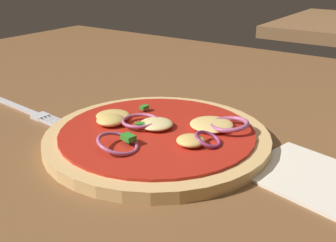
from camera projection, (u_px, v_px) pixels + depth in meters
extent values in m
cube|color=brown|center=(145.00, 153.00, 0.49)|extent=(1.35, 1.08, 0.04)
cylinder|color=tan|center=(158.00, 138.00, 0.47)|extent=(0.25, 0.25, 0.01)
cylinder|color=red|center=(158.00, 131.00, 0.46)|extent=(0.22, 0.22, 0.00)
ellipsoid|color=#E5BC60|center=(111.00, 120.00, 0.48)|extent=(0.03, 0.03, 0.01)
ellipsoid|color=#E5BC60|center=(191.00, 141.00, 0.43)|extent=(0.03, 0.03, 0.01)
ellipsoid|color=#EFCC72|center=(211.00, 124.00, 0.47)|extent=(0.05, 0.05, 0.01)
ellipsoid|color=#E5BC60|center=(113.00, 115.00, 0.50)|extent=(0.04, 0.04, 0.01)
ellipsoid|color=#F4DB8E|center=(156.00, 124.00, 0.47)|extent=(0.04, 0.04, 0.01)
torus|color=#93386B|center=(206.00, 140.00, 0.42)|extent=(0.03, 0.03, 0.01)
torus|color=#B25984|center=(142.00, 120.00, 0.48)|extent=(0.05, 0.05, 0.00)
torus|color=#B25984|center=(229.00, 124.00, 0.46)|extent=(0.05, 0.05, 0.01)
torus|color=#B25984|center=(118.00, 143.00, 0.42)|extent=(0.06, 0.06, 0.02)
cube|color=#2D8C28|center=(144.00, 107.00, 0.52)|extent=(0.01, 0.01, 0.00)
cube|color=#2D8C28|center=(128.00, 137.00, 0.43)|extent=(0.02, 0.01, 0.01)
cube|color=#2D8C28|center=(143.00, 126.00, 0.46)|extent=(0.01, 0.01, 0.00)
cube|color=silver|center=(12.00, 104.00, 0.58)|extent=(0.12, 0.02, 0.01)
cube|color=silver|center=(41.00, 116.00, 0.54)|extent=(0.02, 0.02, 0.01)
cube|color=silver|center=(48.00, 123.00, 0.52)|extent=(0.04, 0.01, 0.00)
cube|color=silver|center=(51.00, 122.00, 0.52)|extent=(0.04, 0.01, 0.00)
cube|color=silver|center=(55.00, 121.00, 0.52)|extent=(0.04, 0.01, 0.00)
cube|color=silver|center=(59.00, 120.00, 0.53)|extent=(0.04, 0.01, 0.00)
cube|color=silver|center=(331.00, 184.00, 0.38)|extent=(0.17, 0.13, 0.00)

